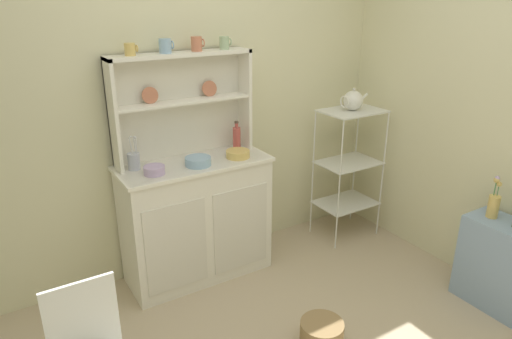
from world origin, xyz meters
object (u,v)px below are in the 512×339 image
(hutch_cabinet, at_px, (197,218))
(porcelain_teapot, at_px, (353,101))
(floor_basket, at_px, (322,334))
(jam_bottle, at_px, (237,138))
(side_shelf_blue, at_px, (500,265))
(bowl_mixing_large, at_px, (154,170))
(utensil_jar, at_px, (134,161))
(hutch_shelf_unit, at_px, (181,97))
(bakers_rack, at_px, (349,159))
(cup_gold_0, at_px, (130,49))
(flower_vase, at_px, (494,203))

(hutch_cabinet, distance_m, porcelain_teapot, 1.53)
(hutch_cabinet, relative_size, porcelain_teapot, 4.26)
(floor_basket, bearing_deg, jam_bottle, 85.19)
(jam_bottle, bearing_deg, side_shelf_blue, -51.72)
(bowl_mixing_large, bearing_deg, utensil_jar, 118.43)
(hutch_shelf_unit, height_order, bakers_rack, hutch_shelf_unit)
(cup_gold_0, height_order, porcelain_teapot, cup_gold_0)
(hutch_shelf_unit, relative_size, porcelain_teapot, 3.97)
(jam_bottle, relative_size, porcelain_teapot, 0.86)
(side_shelf_blue, xyz_separation_m, jam_bottle, (-1.15, 1.46, 0.68))
(floor_basket, height_order, utensil_jar, utensil_jar)
(cup_gold_0, bearing_deg, jam_bottle, -2.87)
(bakers_rack, xyz_separation_m, bowl_mixing_large, (-1.65, 0.02, 0.23))
(hutch_shelf_unit, distance_m, cup_gold_0, 0.48)
(utensil_jar, bearing_deg, bowl_mixing_large, -61.57)
(utensil_jar, relative_size, flower_vase, 0.83)
(floor_basket, xyz_separation_m, bowl_mixing_large, (-0.60, 1.01, 0.83))
(hutch_cabinet, xyz_separation_m, bakers_rack, (1.35, -0.10, 0.23))
(hutch_shelf_unit, bearing_deg, side_shelf_blue, -44.95)
(side_shelf_blue, bearing_deg, hutch_shelf_unit, 135.05)
(flower_vase, bearing_deg, bakers_rack, 99.74)
(bakers_rack, xyz_separation_m, porcelain_teapot, (-0.00, 0.00, 0.49))
(flower_vase, bearing_deg, floor_basket, 172.32)
(side_shelf_blue, bearing_deg, cup_gold_0, 141.33)
(cup_gold_0, height_order, bowl_mixing_large, cup_gold_0)
(cup_gold_0, distance_m, jam_bottle, 0.98)
(side_shelf_blue, xyz_separation_m, cup_gold_0, (-1.87, 1.50, 1.35))
(cup_gold_0, height_order, jam_bottle, cup_gold_0)
(porcelain_teapot, bearing_deg, utensil_jar, 174.24)
(flower_vase, bearing_deg, bowl_mixing_large, 147.45)
(bakers_rack, relative_size, flower_vase, 3.88)
(hutch_cabinet, distance_m, floor_basket, 1.18)
(hutch_shelf_unit, distance_m, utensil_jar, 0.54)
(hutch_shelf_unit, xyz_separation_m, side_shelf_blue, (1.54, -1.54, -1.01))
(jam_bottle, xyz_separation_m, flower_vase, (1.16, -1.34, -0.28))
(hutch_shelf_unit, xyz_separation_m, utensil_jar, (-0.39, -0.09, -0.36))
(floor_basket, relative_size, porcelain_teapot, 1.05)
(bakers_rack, relative_size, side_shelf_blue, 1.83)
(utensil_jar, bearing_deg, floor_basket, -59.73)
(side_shelf_blue, bearing_deg, hutch_cabinet, 138.28)
(jam_bottle, bearing_deg, porcelain_teapot, -10.89)
(hutch_cabinet, xyz_separation_m, side_shelf_blue, (1.54, -1.38, -0.16))
(hutch_cabinet, bearing_deg, cup_gold_0, 159.61)
(jam_bottle, bearing_deg, utensil_jar, -179.33)
(bakers_rack, distance_m, jam_bottle, 1.02)
(hutch_cabinet, distance_m, bowl_mixing_large, 0.56)
(bakers_rack, bearing_deg, utensil_jar, 174.25)
(jam_bottle, bearing_deg, floor_basket, -94.81)
(hutch_shelf_unit, relative_size, flower_vase, 3.46)
(jam_bottle, bearing_deg, flower_vase, -49.26)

